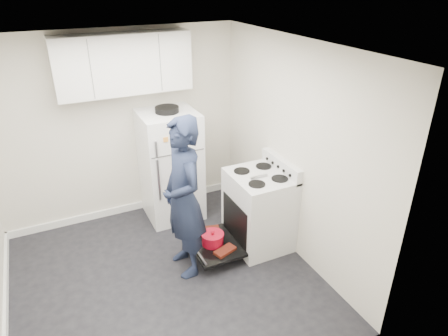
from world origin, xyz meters
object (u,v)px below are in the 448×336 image
refrigerator (171,165)px  person (183,199)px  open_oven_door (214,242)px  electric_range (258,211)px

refrigerator → person: 1.19m
open_oven_door → refrigerator: (-0.13, 1.09, 0.57)m
open_oven_door → refrigerator: 1.24m
electric_range → person: 1.06m
open_oven_door → person: person is taller
refrigerator → person: person is taller
refrigerator → person: bearing=-101.7°
open_oven_door → person: bearing=-169.9°
open_oven_door → person: size_ratio=0.39×
person → refrigerator: bearing=166.7°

